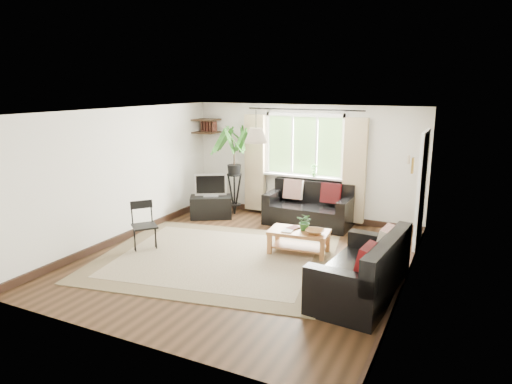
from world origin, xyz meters
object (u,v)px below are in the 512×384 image
at_px(sofa_back, 309,205).
at_px(folding_chair, 145,227).
at_px(tv_stand, 211,207).
at_px(coffee_table, 299,242).
at_px(palm_stand, 234,171).
at_px(sofa_right, 361,267).

xyz_separation_m(sofa_back, folding_chair, (-2.03, -2.63, 0.01)).
bearing_deg(folding_chair, tv_stand, 40.62).
distance_m(coffee_table, palm_stand, 2.83).
distance_m(sofa_back, sofa_right, 3.26).
bearing_deg(tv_stand, sofa_back, -18.75).
distance_m(coffee_table, tv_stand, 2.74).
bearing_deg(sofa_back, sofa_right, -58.24).
relative_size(coffee_table, palm_stand, 0.51).
relative_size(tv_stand, palm_stand, 0.45).
distance_m(palm_stand, folding_chair, 2.76).
distance_m(tv_stand, folding_chair, 2.22).
xyz_separation_m(tv_stand, folding_chair, (0.03, -2.22, 0.19)).
xyz_separation_m(palm_stand, folding_chair, (-0.29, -2.69, -0.55)).
xyz_separation_m(sofa_back, palm_stand, (-1.74, 0.05, 0.57)).
distance_m(tv_stand, palm_stand, 0.93).
bearing_deg(coffee_table, folding_chair, -157.50).
relative_size(sofa_right, folding_chair, 2.11).
height_order(tv_stand, folding_chair, folding_chair).
xyz_separation_m(sofa_back, tv_stand, (-2.06, -0.42, -0.17)).
bearing_deg(palm_stand, folding_chair, -96.22).
height_order(sofa_right, coffee_table, sofa_right).
bearing_deg(palm_stand, sofa_back, -1.73).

